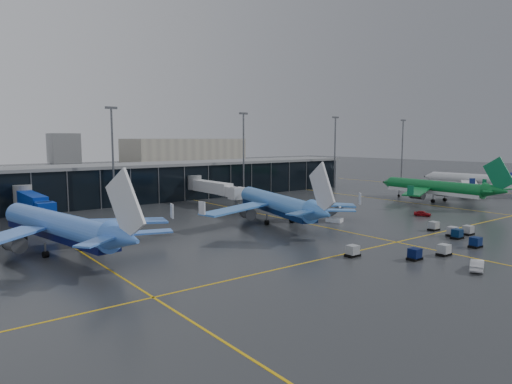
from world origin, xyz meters
TOP-DOWN VIEW (x-y plane):
  - ground at (0.00, 0.00)m, footprint 600.00×600.00m
  - terminal_pier at (0.00, 62.00)m, footprint 142.00×17.00m
  - jet_bridges at (-35.00, 42.99)m, footprint 94.00×27.50m
  - flood_masts at (5.00, 50.00)m, footprint 203.00×0.50m
  - distant_hangars at (49.94, 270.08)m, footprint 260.00×71.00m
  - taxi_lines at (10.00, 10.61)m, footprint 220.00×120.00m
  - airliner_arkefly at (-37.70, 13.47)m, footprint 44.83×49.03m
  - airliner_klm_near at (5.81, 12.33)m, footprint 46.54×50.14m
  - airliner_aer_lingus at (62.88, 10.28)m, footprint 38.27×42.89m
  - airliner_ba at (95.47, 14.13)m, footprint 39.90×44.42m
  - baggage_carts at (14.62, -20.12)m, footprint 31.33×13.48m
  - mobile_airstair at (16.06, 4.85)m, footprint 3.26×3.80m
  - service_van_red at (37.53, -2.51)m, footprint 2.76×4.01m
  - service_van_white at (4.10, -31.82)m, footprint 4.91×3.42m

SIDE VIEW (x-z plane):
  - ground at x=0.00m, z-range 0.00..0.00m
  - taxi_lines at x=10.00m, z-range 0.00..0.02m
  - service_van_red at x=37.53m, z-range 0.00..1.27m
  - baggage_carts at x=14.62m, z-range -0.09..1.61m
  - service_van_white at x=4.10m, z-range 0.00..1.53m
  - mobile_airstair at x=16.06m, z-range -0.95..2.49m
  - jet_bridges at x=-35.00m, z-range 0.95..8.15m
  - terminal_pier at x=0.00m, z-range 0.07..10.77m
  - airliner_aer_lingus at x=62.88m, z-range 0.00..12.49m
  - airliner_ba at x=95.47m, z-range 0.00..12.65m
  - airliner_klm_near at x=5.81m, z-range 0.00..12.90m
  - airliner_arkefly at x=-37.70m, z-range 0.00..13.19m
  - distant_hangars at x=49.94m, z-range -2.21..19.79m
  - flood_masts at x=5.00m, z-range 1.06..26.56m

